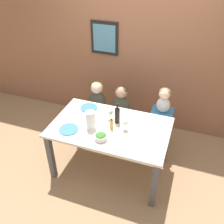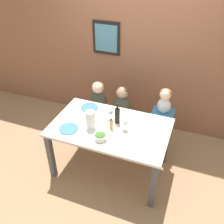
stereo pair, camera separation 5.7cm
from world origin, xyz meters
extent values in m
plane|color=#9E7A56|center=(0.00, 0.00, 0.00)|extent=(14.00, 14.00, 0.00)
cube|color=#8E5B42|center=(0.00, 1.28, 1.35)|extent=(10.00, 0.06, 2.70)
cube|color=black|center=(-0.54, 1.24, 1.47)|extent=(0.45, 0.02, 0.52)
cube|color=teal|center=(-0.54, 1.23, 1.47)|extent=(0.37, 0.00, 0.43)
cube|color=silver|center=(0.00, 0.00, 0.75)|extent=(1.52, 0.93, 0.03)
cube|color=#4C4C51|center=(-0.70, -0.40, 0.37)|extent=(0.07, 0.07, 0.73)
cube|color=#4C4C51|center=(0.70, -0.40, 0.37)|extent=(0.07, 0.07, 0.73)
cube|color=#4C4C51|center=(-0.70, 0.40, 0.37)|extent=(0.07, 0.07, 0.73)
cube|color=#4C4C51|center=(0.70, 0.40, 0.37)|extent=(0.07, 0.07, 0.73)
cylinder|color=silver|center=(-0.60, 0.54, 0.21)|extent=(0.04, 0.04, 0.42)
cylinder|color=silver|center=(-0.32, 0.54, 0.21)|extent=(0.04, 0.04, 0.42)
cylinder|color=silver|center=(-0.60, 0.82, 0.21)|extent=(0.04, 0.04, 0.42)
cylinder|color=silver|center=(-0.32, 0.82, 0.21)|extent=(0.04, 0.04, 0.42)
cube|color=tan|center=(-0.46, 0.68, 0.45)|extent=(0.37, 0.38, 0.05)
cylinder|color=silver|center=(-0.21, 0.54, 0.21)|extent=(0.04, 0.04, 0.42)
cylinder|color=silver|center=(0.07, 0.54, 0.21)|extent=(0.04, 0.04, 0.42)
cylinder|color=silver|center=(-0.21, 0.82, 0.21)|extent=(0.04, 0.04, 0.42)
cylinder|color=silver|center=(0.07, 0.82, 0.21)|extent=(0.04, 0.04, 0.42)
cube|color=tan|center=(-0.07, 0.68, 0.45)|extent=(0.37, 0.38, 0.05)
cylinder|color=silver|center=(0.44, 0.56, 0.32)|extent=(0.04, 0.04, 0.63)
cylinder|color=silver|center=(0.68, 0.56, 0.32)|extent=(0.04, 0.04, 0.63)
cylinder|color=silver|center=(0.44, 0.79, 0.32)|extent=(0.04, 0.04, 0.63)
cylinder|color=silver|center=(0.68, 0.79, 0.32)|extent=(0.04, 0.04, 0.63)
cube|color=teal|center=(0.56, 0.68, 0.66)|extent=(0.31, 0.33, 0.05)
ellipsoid|color=#3D4238|center=(-0.46, 0.68, 0.65)|extent=(0.27, 0.19, 0.35)
sphere|color=beige|center=(-0.46, 0.68, 0.89)|extent=(0.18, 0.18, 0.18)
ellipsoid|color=#DBC684|center=(-0.46, 0.69, 0.91)|extent=(0.18, 0.17, 0.13)
ellipsoid|color=#3D4238|center=(-0.07, 0.68, 0.65)|extent=(0.27, 0.19, 0.35)
sphere|color=tan|center=(-0.07, 0.68, 0.89)|extent=(0.18, 0.18, 0.18)
ellipsoid|color=#473323|center=(-0.07, 0.69, 0.91)|extent=(0.18, 0.17, 0.13)
ellipsoid|color=silver|center=(0.56, 0.68, 0.80)|extent=(0.19, 0.13, 0.24)
sphere|color=beige|center=(0.56, 0.68, 0.99)|extent=(0.16, 0.16, 0.16)
ellipsoid|color=olive|center=(0.56, 0.69, 1.01)|extent=(0.16, 0.15, 0.11)
cylinder|color=black|center=(0.06, 0.11, 0.87)|extent=(0.07, 0.07, 0.21)
cylinder|color=black|center=(0.06, 0.11, 1.02)|extent=(0.03, 0.03, 0.08)
cylinder|color=black|center=(0.06, 0.11, 1.05)|extent=(0.03, 0.03, 0.02)
cylinder|color=white|center=(-0.22, -0.11, 0.89)|extent=(0.12, 0.12, 0.24)
cylinder|color=white|center=(0.20, 0.00, 0.77)|extent=(0.06, 0.06, 0.00)
cylinder|color=white|center=(0.20, 0.00, 0.80)|extent=(0.01, 0.01, 0.07)
ellipsoid|color=white|center=(0.20, 0.00, 0.88)|extent=(0.07, 0.07, 0.09)
cylinder|color=white|center=(-0.05, 0.15, 0.77)|extent=(0.06, 0.06, 0.00)
cylinder|color=white|center=(-0.05, 0.15, 0.80)|extent=(0.01, 0.01, 0.07)
ellipsoid|color=white|center=(-0.05, 0.15, 0.88)|extent=(0.07, 0.07, 0.09)
cylinder|color=silver|center=(-0.02, -0.28, 0.80)|extent=(0.15, 0.15, 0.06)
ellipsoid|color=#3D752D|center=(-0.02, -0.28, 0.83)|extent=(0.13, 0.13, 0.05)
cylinder|color=teal|center=(-0.47, -0.24, 0.77)|extent=(0.25, 0.25, 0.01)
cylinder|color=teal|center=(-0.43, 0.29, 0.77)|extent=(0.25, 0.25, 0.01)
cylinder|color=#BC8E33|center=(0.03, -0.04, 0.83)|extent=(0.04, 0.04, 0.14)
cone|color=black|center=(0.03, -0.04, 0.91)|extent=(0.03, 0.03, 0.02)
camera|label=1|loc=(0.87, -2.38, 2.75)|focal=40.00mm
camera|label=2|loc=(0.92, -2.36, 2.75)|focal=40.00mm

